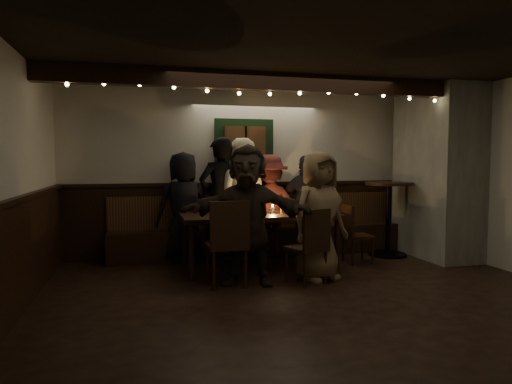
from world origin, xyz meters
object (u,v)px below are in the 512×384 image
object	(u,v)px
person_a	(183,207)
person_b	(220,199)
dining_table	(260,218)
chair_near_left	(228,239)
chair_end	(353,230)
chair_near_right	(311,242)
high_top	(388,209)
person_g	(319,216)
person_e	(307,206)
person_f	(248,214)
person_d	(270,206)
person_c	(240,198)

from	to	relation	value
person_a	person_b	size ratio (longest dim) A/B	0.88
dining_table	chair_near_left	xyz separation A→B (m)	(-0.60, -0.82, -0.12)
dining_table	chair_end	size ratio (longest dim) A/B	2.51
chair_end	chair_near_right	bearing A→B (deg)	-137.69
dining_table	chair_near_left	distance (m)	1.02
chair_near_left	person_b	distance (m)	1.55
high_top	person_b	distance (m)	2.64
person_g	chair_near_left	bearing A→B (deg)	164.64
person_a	person_e	xyz separation A→B (m)	(1.91, -0.07, -0.02)
person_e	person_f	size ratio (longest dim) A/B	0.93
dining_table	person_e	world-z (taller)	person_e
chair_end	person_d	world-z (taller)	person_d
person_e	person_g	bearing A→B (deg)	94.22
person_a	person_f	size ratio (longest dim) A/B	0.96
chair_near_left	person_e	xyz separation A→B (m)	(1.54, 1.47, 0.21)
dining_table	person_d	distance (m)	0.80
dining_table	chair_near_right	xyz separation A→B (m)	(0.39, -0.94, -0.18)
dining_table	chair_near_right	bearing A→B (deg)	-67.63
person_f	person_g	bearing A→B (deg)	18.22
person_c	person_g	bearing A→B (deg)	135.15
high_top	person_e	bearing A→B (deg)	165.33
person_c	person_f	size ratio (longest dim) A/B	1.08
person_c	chair_near_right	bearing A→B (deg)	127.48
chair_near_left	person_a	bearing A→B (deg)	103.68
chair_end	high_top	size ratio (longest dim) A/B	0.74
person_c	person_f	distance (m)	1.50
chair_near_right	person_b	world-z (taller)	person_b
person_b	person_c	xyz separation A→B (m)	(0.32, 0.06, -0.00)
chair_end	person_c	bearing A→B (deg)	152.70
chair_near_right	person_c	distance (m)	1.81
chair_near_right	person_c	world-z (taller)	person_c
person_c	person_f	world-z (taller)	person_c
chair_near_right	person_b	size ratio (longest dim) A/B	0.50
person_c	person_b	bearing A→B (deg)	31.65
chair_near_left	high_top	xyz separation A→B (m)	(2.78, 1.14, 0.15)
high_top	person_e	world-z (taller)	person_e
person_a	person_e	distance (m)	1.91
chair_end	person_c	xyz separation A→B (m)	(-1.51, 0.78, 0.44)
chair_near_left	high_top	distance (m)	3.01
chair_end	person_e	distance (m)	0.88
chair_end	person_g	xyz separation A→B (m)	(-0.83, -0.73, 0.33)
chair_near_right	high_top	xyz separation A→B (m)	(1.79, 1.27, 0.21)
high_top	person_f	xyz separation A→B (m)	(-2.52, -1.05, 0.12)
chair_near_right	person_d	distance (m)	1.68
chair_end	person_c	world-z (taller)	person_c
high_top	person_g	xyz separation A→B (m)	(-1.61, -1.08, 0.08)
dining_table	person_e	distance (m)	1.14
person_e	person_a	bearing A→B (deg)	17.00
dining_table	person_g	size ratio (longest dim) A/B	1.33
chair_near_right	chair_end	size ratio (longest dim) A/B	1.08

